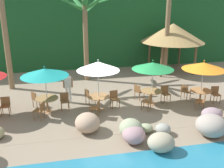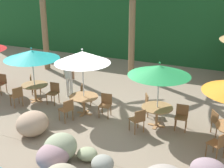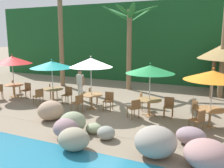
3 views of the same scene
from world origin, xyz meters
TOP-DOWN VIEW (x-y plane):
  - ground_plane at (0.00, 0.00)m, footprint 120.00×120.00m
  - terrace_deck at (0.00, 0.00)m, footprint 18.00×5.20m
  - foliage_backdrop at (0.00, 9.00)m, footprint 28.00×2.40m
  - rock_seawall at (1.71, -3.07)m, footprint 14.85×3.29m
  - chair_red_seaward at (-4.84, 0.38)m, footprint 0.42×0.43m
  - umbrella_teal at (-2.89, 0.26)m, footprint 2.25×2.25m
  - dining_table_teal at (-2.89, 0.26)m, footprint 1.10×1.10m
  - chair_teal_seaward at (-2.04, 0.39)m, footprint 0.44×0.45m
  - chair_teal_inland at (-3.45, 0.90)m, footprint 0.59×0.59m
  - chair_teal_left at (-3.17, -0.55)m, footprint 0.57×0.56m
  - umbrella_white at (-0.39, -0.00)m, footprint 2.07×2.07m
  - dining_table_white at (-0.39, -0.00)m, footprint 1.10×1.10m
  - chair_white_seaward at (0.44, 0.19)m, footprint 0.47×0.47m
  - chair_white_inland at (-0.79, 0.76)m, footprint 0.55×0.55m
  - chair_white_left at (-0.64, -0.82)m, footprint 0.56×0.55m
  - umbrella_green at (2.44, 0.19)m, footprint 2.13×2.13m
  - dining_table_green at (2.44, 0.19)m, footprint 1.10×1.10m
  - chair_green_seaward at (3.28, 0.36)m, footprint 0.46×0.47m
  - chair_green_inland at (1.95, 0.89)m, footprint 0.58×0.58m
  - chair_green_left at (2.00, -0.54)m, footprint 0.59×0.59m
  - chair_orange_inland at (4.45, 0.40)m, footprint 0.59×0.59m
  - chair_orange_left at (4.66, -1.04)m, footprint 0.58×0.58m
  - palm_tree_second at (-0.40, 5.06)m, footprint 3.66×3.63m
  - waiter_in_white at (-1.81, 1.27)m, footprint 0.52×0.25m

SIDE VIEW (x-z plane):
  - ground_plane at x=0.00m, z-range 0.00..0.00m
  - terrace_deck at x=0.00m, z-range 0.00..0.01m
  - rock_seawall at x=1.71m, z-range -0.10..0.87m
  - chair_red_seaward at x=-4.84m, z-range 0.08..0.95m
  - chair_teal_seaward at x=-2.04m, z-range 0.08..0.95m
  - chair_teal_inland at x=-3.45m, z-range 0.08..0.95m
  - chair_teal_left at x=-3.17m, z-range 0.08..0.95m
  - chair_white_seaward at x=0.44m, z-range 0.08..0.95m
  - chair_white_inland at x=-0.79m, z-range 0.08..0.95m
  - chair_white_left at x=-0.64m, z-range 0.08..0.95m
  - chair_green_seaward at x=3.28m, z-range 0.08..0.95m
  - chair_green_inland at x=1.95m, z-range 0.08..0.95m
  - chair_green_left at x=2.00m, z-range 0.08..0.95m
  - chair_orange_inland at x=4.45m, z-range 0.08..0.95m
  - chair_orange_left at x=4.66m, z-range 0.08..0.95m
  - dining_table_teal at x=-2.89m, z-range 0.24..0.98m
  - dining_table_white at x=-0.39m, z-range 0.24..0.98m
  - dining_table_green at x=2.44m, z-range 0.24..0.98m
  - waiter_in_white at x=-1.81m, z-range 0.14..1.84m
  - umbrella_teal at x=-2.89m, z-range 0.87..3.20m
  - umbrella_green at x=2.44m, z-range 0.90..3.28m
  - umbrella_white at x=-0.39m, z-range 0.97..3.57m
  - foliage_backdrop at x=0.00m, z-range 0.00..6.00m
  - palm_tree_second at x=-0.40m, z-range 1.11..6.55m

